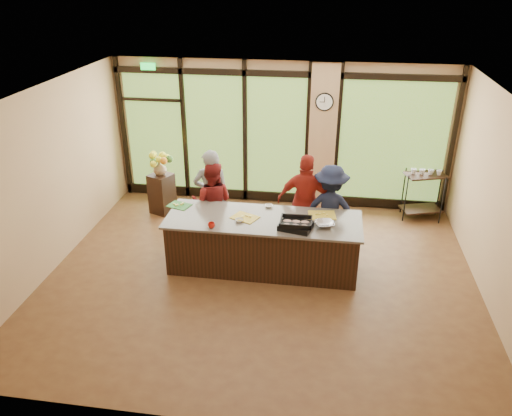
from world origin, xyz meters
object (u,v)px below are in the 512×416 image
(cook_right, at_px, (330,209))
(bar_cart, at_px, (423,189))
(roasting_pan, at_px, (296,226))
(cook_left, at_px, (212,196))
(flower_stand, at_px, (162,193))
(island_base, at_px, (263,244))

(cook_right, relative_size, bar_cart, 1.54)
(roasting_pan, distance_m, bar_cart, 3.50)
(cook_left, bearing_deg, flower_stand, -46.90)
(island_base, relative_size, cook_left, 1.75)
(cook_left, distance_m, bar_cart, 4.25)
(roasting_pan, relative_size, bar_cart, 0.47)
(cook_left, height_order, roasting_pan, cook_left)
(island_base, distance_m, bar_cart, 3.72)
(island_base, xyz_separation_m, cook_left, (-1.06, 0.82, 0.44))
(cook_left, bearing_deg, island_base, 132.18)
(cook_left, distance_m, flower_stand, 1.68)
(flower_stand, relative_size, bar_cart, 0.79)
(island_base, bearing_deg, bar_cart, 38.28)
(flower_stand, height_order, bar_cart, bar_cart)
(bar_cart, bearing_deg, island_base, -159.48)
(island_base, distance_m, cook_left, 1.41)
(cook_left, height_order, flower_stand, cook_left)
(flower_stand, bearing_deg, roasting_pan, -11.85)
(cook_left, bearing_deg, bar_cart, -169.56)
(flower_stand, xyz_separation_m, bar_cart, (5.27, 0.50, 0.22))
(cook_left, bearing_deg, cook_right, 167.74)
(cook_left, xyz_separation_m, roasting_pan, (1.61, -1.08, 0.08))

